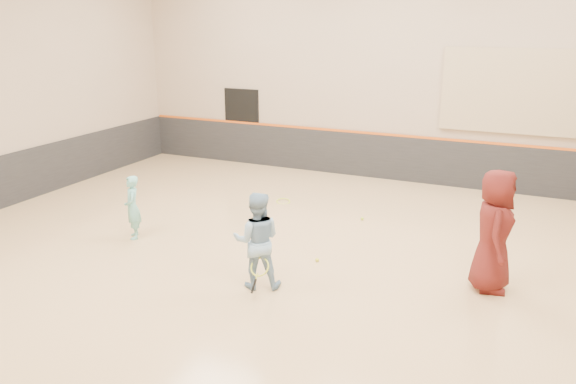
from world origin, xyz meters
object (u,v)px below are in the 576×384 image
at_px(girl, 133,207).
at_px(young_man, 494,231).
at_px(spare_racket, 283,199).
at_px(instructor, 257,240).

relative_size(girl, young_man, 0.64).
xyz_separation_m(young_man, spare_racket, (-4.85, 2.68, -0.91)).
relative_size(girl, instructor, 0.79).
bearing_deg(spare_racket, instructor, -70.78).
height_order(girl, young_man, young_man).
bearing_deg(girl, young_man, 55.58).
distance_m(instructor, spare_racket, 4.43).
bearing_deg(young_man, spare_racket, 53.50).
distance_m(girl, spare_racket, 3.72).
relative_size(girl, spare_racket, 1.71).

